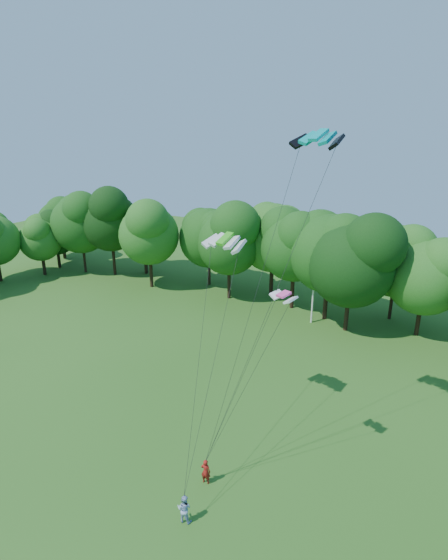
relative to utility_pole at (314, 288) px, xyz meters
The scene contains 9 objects.
ground 32.92m from the utility_pole, 90.87° to the right, with size 160.00×160.00×0.00m, color #295D19.
utility_pole is the anchor object (origin of this frame).
kite_flyer_left 26.62m from the utility_pole, 85.87° to the right, with size 0.62×0.41×1.69m, color #A11A14.
kite_flyer_right 29.59m from the utility_pole, 85.49° to the right, with size 0.83×0.65×1.71m, color #A3B7E3.
kite_teal 26.21m from the utility_pole, 74.27° to the right, with size 3.15×2.00×0.72m.
kite_green 22.28m from the utility_pole, 90.62° to the right, with size 3.15×1.85×0.72m.
kite_pink 25.00m from the utility_pole, 77.27° to the right, with size 1.75×1.30×0.24m.
tree_back_west 29.10m from the utility_pole, 168.22° to the left, with size 8.09×8.09×11.76m.
tree_back_center 6.20m from the utility_pole, ahead, with size 9.93×9.93×14.45m.
Camera 1 is at (13.79, -12.01, 20.57)m, focal length 28.00 mm.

